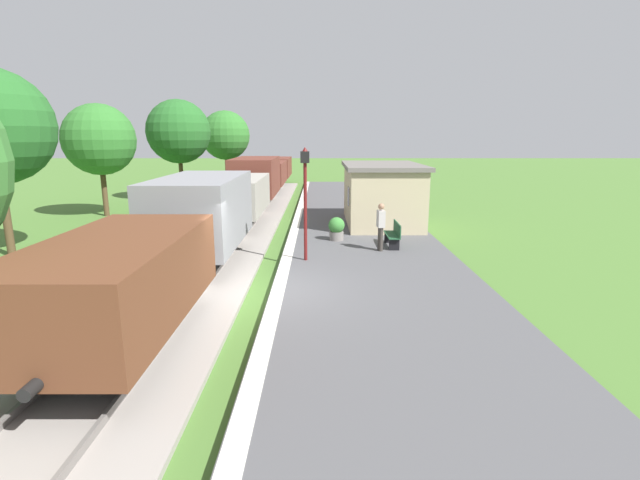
# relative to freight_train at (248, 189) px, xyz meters

# --- Properties ---
(ground_plane) EXTENTS (160.00, 160.00, 0.00)m
(ground_plane) POSITION_rel_freight_train_xyz_m (2.40, -13.00, -1.51)
(ground_plane) COLOR #47702D
(platform_slab) EXTENTS (6.00, 60.00, 0.25)m
(platform_slab) POSITION_rel_freight_train_xyz_m (5.60, -13.00, -1.38)
(platform_slab) COLOR #4C4C4F
(platform_slab) RESTS_ON ground
(platform_edge_stripe) EXTENTS (0.36, 60.00, 0.01)m
(platform_edge_stripe) POSITION_rel_freight_train_xyz_m (2.80, -13.00, -1.25)
(platform_edge_stripe) COLOR silver
(platform_edge_stripe) RESTS_ON platform_slab
(track_ballast) EXTENTS (3.80, 60.00, 0.12)m
(track_ballast) POSITION_rel_freight_train_xyz_m (-0.00, -13.00, -1.45)
(track_ballast) COLOR gray
(track_ballast) RESTS_ON ground
(rail_near) EXTENTS (0.07, 60.00, 0.14)m
(rail_near) POSITION_rel_freight_train_xyz_m (0.72, -13.00, -1.32)
(rail_near) COLOR slate
(rail_near) RESTS_ON track_ballast
(rail_far) EXTENTS (0.07, 60.00, 0.14)m
(rail_far) POSITION_rel_freight_train_xyz_m (-0.72, -13.00, -1.32)
(rail_far) COLOR slate
(rail_far) RESTS_ON track_ballast
(freight_train) EXTENTS (2.50, 39.20, 2.72)m
(freight_train) POSITION_rel_freight_train_xyz_m (0.00, 0.00, 0.00)
(freight_train) COLOR brown
(freight_train) RESTS_ON rail_near
(station_hut) EXTENTS (3.50, 5.80, 2.78)m
(station_hut) POSITION_rel_freight_train_xyz_m (6.80, -3.25, 0.15)
(station_hut) COLOR tan
(station_hut) RESTS_ON platform_slab
(bench_near_hut) EXTENTS (0.42, 1.50, 0.91)m
(bench_near_hut) POSITION_rel_freight_train_xyz_m (6.67, -7.98, -0.78)
(bench_near_hut) COLOR #1E4C2D
(bench_near_hut) RESTS_ON platform_slab
(bench_down_platform) EXTENTS (0.42, 1.50, 0.91)m
(bench_down_platform) POSITION_rel_freight_train_xyz_m (6.67, 0.89, -0.78)
(bench_down_platform) COLOR #1E4C2D
(bench_down_platform) RESTS_ON platform_slab
(person_waiting) EXTENTS (0.28, 0.40, 1.71)m
(person_waiting) POSITION_rel_freight_train_xyz_m (6.09, -8.61, -0.32)
(person_waiting) COLOR #38332D
(person_waiting) RESTS_ON platform_slab
(potted_planter) EXTENTS (0.64, 0.64, 0.92)m
(potted_planter) POSITION_rel_freight_train_xyz_m (4.58, -6.88, -0.78)
(potted_planter) COLOR slate
(potted_planter) RESTS_ON platform_slab
(lamp_post_near) EXTENTS (0.28, 0.28, 3.70)m
(lamp_post_near) POSITION_rel_freight_train_xyz_m (3.45, -9.91, 1.30)
(lamp_post_near) COLOR #591414
(lamp_post_near) RESTS_ON platform_slab
(tree_trackside_far) EXTENTS (3.75, 3.75, 5.97)m
(tree_trackside_far) POSITION_rel_freight_train_xyz_m (-7.78, 0.31, 2.57)
(tree_trackside_far) COLOR #4C3823
(tree_trackside_far) RESTS_ON ground
(tree_field_left) EXTENTS (4.19, 4.19, 6.65)m
(tree_field_left) POSITION_rel_freight_train_xyz_m (-5.47, 6.76, 3.04)
(tree_field_left) COLOR #4C3823
(tree_field_left) RESTS_ON ground
(tree_field_distant) EXTENTS (4.06, 4.06, 6.35)m
(tree_field_distant) POSITION_rel_freight_train_xyz_m (-4.01, 15.00, 2.81)
(tree_field_distant) COLOR #4C3823
(tree_field_distant) RESTS_ON ground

